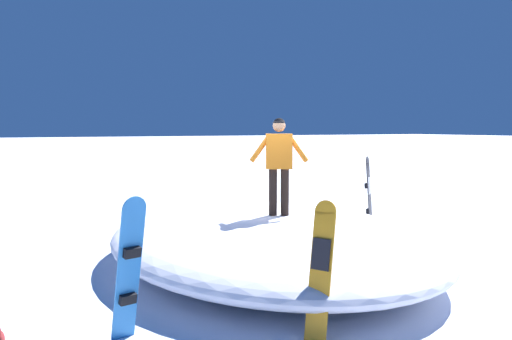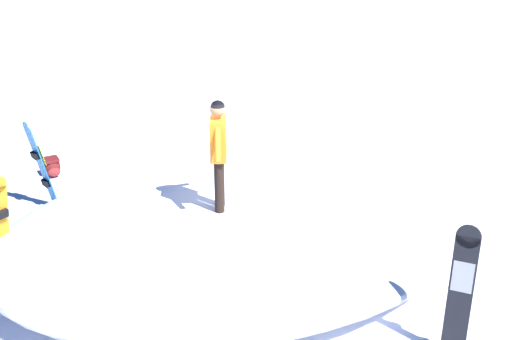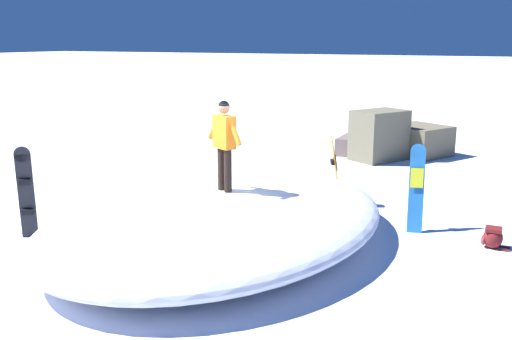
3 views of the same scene
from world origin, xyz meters
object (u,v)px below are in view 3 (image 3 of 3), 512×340
object	(u,v)px
snowboarder_standing	(224,138)
snowboard_primary_upright	(416,187)
backpack_near	(492,237)
snowboard_secondary_upright	(26,191)
snowboard_tertiary_upright	(335,169)

from	to	relation	value
snowboarder_standing	snowboard_primary_upright	xyz separation A→B (m)	(2.00, -3.05, -1.01)
backpack_near	snowboard_primary_upright	bearing A→B (deg)	73.96
snowboarder_standing	snowboard_secondary_upright	bearing A→B (deg)	116.22
snowboard_primary_upright	snowboard_tertiary_upright	world-z (taller)	snowboard_primary_upright
snowboard_primary_upright	snowboard_secondary_upright	xyz separation A→B (m)	(-3.60, 6.30, 0.04)
snowboard_secondary_upright	backpack_near	world-z (taller)	snowboard_secondary_upright
snowboard_primary_upright	snowboard_secondary_upright	world-z (taller)	snowboard_secondary_upright
snowboard_primary_upright	snowboard_secondary_upright	distance (m)	7.26
snowboarder_standing	snowboard_secondary_upright	xyz separation A→B (m)	(-1.60, 3.25, -0.97)
snowboard_tertiary_upright	snowboarder_standing	bearing A→B (deg)	158.67
snowboard_primary_upright	snowboard_tertiary_upright	xyz separation A→B (m)	(0.91, 1.92, -0.05)
snowboard_tertiary_upright	snowboard_primary_upright	bearing A→B (deg)	-115.45
snowboard_tertiary_upright	backpack_near	xyz separation A→B (m)	(-1.32, -3.35, -0.62)
snowboarder_standing	snowboard_primary_upright	size ratio (longest dim) A/B	0.99
snowboarder_standing	snowboard_secondary_upright	size ratio (longest dim) A/B	0.94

